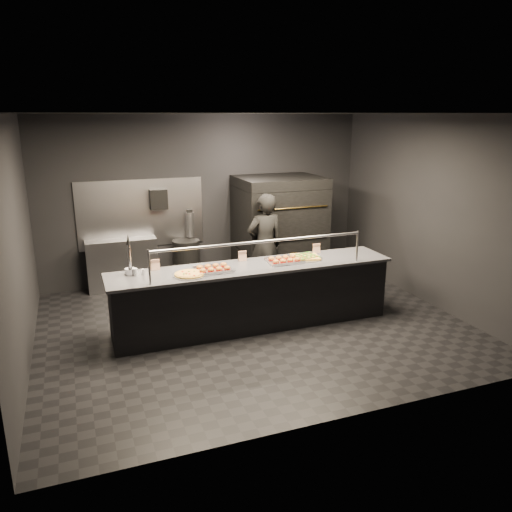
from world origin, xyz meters
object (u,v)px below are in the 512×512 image
object	(u,v)px
service_counter	(253,296)
slider_tray_b	(284,260)
fire_extinguisher	(190,224)
round_pizza	(190,274)
slider_tray_a	(213,269)
pizza_oven	(279,228)
prep_shelf	(123,264)
trash_bin	(187,262)
beer_tap	(130,263)
square_pizza	(305,257)
worker	(265,245)
towel_dispenser	(158,199)

from	to	relation	value
service_counter	slider_tray_b	size ratio (longest dim) A/B	7.81
fire_extinguisher	round_pizza	xyz separation A→B (m)	(-0.60, -2.52, -0.12)
slider_tray_a	slider_tray_b	distance (m)	1.08
pizza_oven	fire_extinguisher	size ratio (longest dim) A/B	3.78
prep_shelf	trash_bin	world-z (taller)	prep_shelf
slider_tray_a	beer_tap	bearing A→B (deg)	167.39
prep_shelf	square_pizza	size ratio (longest dim) A/B	2.37
slider_tray_a	trash_bin	xyz separation A→B (m)	(0.12, 2.26, -0.55)
pizza_oven	fire_extinguisher	bearing A→B (deg)	162.11
square_pizza	worker	xyz separation A→B (m)	(-0.22, 1.09, -0.07)
worker	pizza_oven	bearing A→B (deg)	-132.07
service_counter	beer_tap	world-z (taller)	beer_tap
round_pizza	square_pizza	world-z (taller)	square_pizza
slider_tray_b	trash_bin	world-z (taller)	slider_tray_b
towel_dispenser	round_pizza	xyz separation A→B (m)	(-0.05, -2.51, -0.61)
square_pizza	worker	world-z (taller)	worker
square_pizza	beer_tap	bearing A→B (deg)	177.15
pizza_oven	worker	world-z (taller)	pizza_oven
trash_bin	fire_extinguisher	bearing A→B (deg)	54.62
pizza_oven	prep_shelf	distance (m)	2.88
square_pizza	trash_bin	xyz separation A→B (m)	(-1.33, 2.15, -0.53)
towel_dispenser	worker	world-z (taller)	worker
beer_tap	slider_tray_a	world-z (taller)	beer_tap
beer_tap	square_pizza	xyz separation A→B (m)	(2.54, -0.13, -0.14)
service_counter	slider_tray_b	world-z (taller)	service_counter
service_counter	fire_extinguisher	distance (m)	2.50
fire_extinguisher	round_pizza	bearing A→B (deg)	-103.39
service_counter	round_pizza	distance (m)	1.07
beer_tap	pizza_oven	bearing A→B (deg)	30.52
slider_tray_a	square_pizza	xyz separation A→B (m)	(1.45, 0.12, -0.01)
worker	service_counter	bearing A→B (deg)	57.31
fire_extinguisher	slider_tray_b	distance (m)	2.54
service_counter	trash_bin	size ratio (longest dim) A/B	5.07
towel_dispenser	prep_shelf	bearing A→B (deg)	-174.29
service_counter	round_pizza	bearing A→B (deg)	-172.78
worker	fire_extinguisher	bearing A→B (deg)	-55.78
prep_shelf	towel_dispenser	bearing A→B (deg)	5.71
towel_dispenser	worker	bearing A→B (deg)	-38.63
fire_extinguisher	square_pizza	xyz separation A→B (m)	(1.20, -2.33, -0.12)
round_pizza	slider_tray_b	size ratio (longest dim) A/B	0.88
towel_dispenser	trash_bin	size ratio (longest dim) A/B	0.43
square_pizza	trash_bin	world-z (taller)	square_pizza
towel_dispenser	worker	xyz separation A→B (m)	(1.53, -1.22, -0.68)
slider_tray_a	trash_bin	world-z (taller)	slider_tray_a
fire_extinguisher	slider_tray_b	size ratio (longest dim) A/B	0.96
beer_tap	service_counter	bearing A→B (deg)	-6.75
fire_extinguisher	beer_tap	xyz separation A→B (m)	(-1.34, -2.20, 0.02)
prep_shelf	worker	world-z (taller)	worker
service_counter	worker	size ratio (longest dim) A/B	2.35
pizza_oven	trash_bin	distance (m)	1.80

